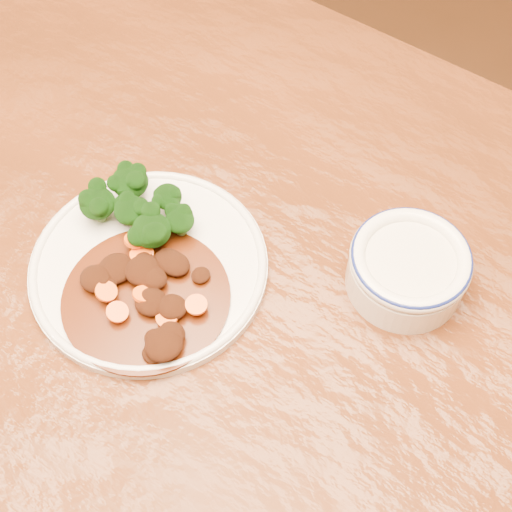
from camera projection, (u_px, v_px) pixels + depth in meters
The scene contains 6 objects.
ground at pixel (209, 493), 1.32m from camera, with size 4.00×4.00×0.00m, color #4E2C13.
dining_table at pixel (175, 328), 0.76m from camera, with size 1.50×0.90×0.75m.
dinner_plate at pixel (149, 266), 0.70m from camera, with size 0.24×0.24×0.01m.
broccoli_florets at pixel (138, 207), 0.71m from camera, with size 0.11×0.08×0.04m.
mince_stew at pixel (146, 291), 0.67m from camera, with size 0.16×0.16×0.02m.
dip_bowl at pixel (408, 268), 0.67m from camera, with size 0.12×0.12×0.05m.
Camera 1 is at (0.27, -0.23, 1.35)m, focal length 50.00 mm.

